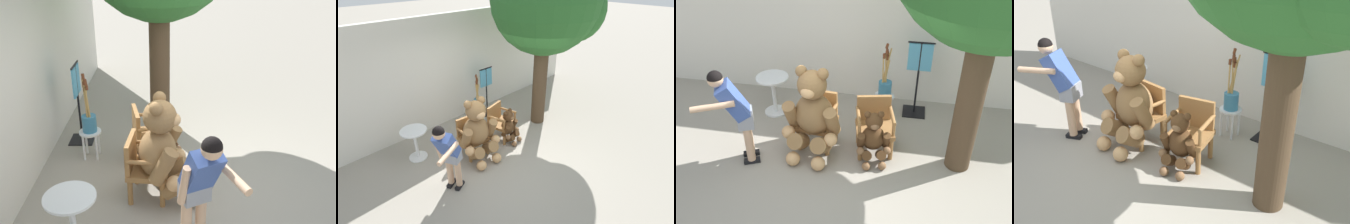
# 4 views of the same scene
# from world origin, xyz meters

# --- Properties ---
(ground_plane) EXTENTS (60.00, 60.00, 0.00)m
(ground_plane) POSITION_xyz_m (0.00, 0.00, 0.00)
(ground_plane) COLOR gray
(back_wall) EXTENTS (10.00, 0.16, 2.80)m
(back_wall) POSITION_xyz_m (0.00, 2.40, 1.40)
(back_wall) COLOR silver
(back_wall) RESTS_ON ground
(wooden_chair_left) EXTENTS (0.61, 0.57, 0.86)m
(wooden_chair_left) POSITION_xyz_m (-0.44, 0.74, 0.46)
(wooden_chair_left) COLOR olive
(wooden_chair_left) RESTS_ON ground
(wooden_chair_right) EXTENTS (0.66, 0.63, 0.86)m
(wooden_chair_right) POSITION_xyz_m (0.44, 0.74, 0.46)
(wooden_chair_right) COLOR olive
(wooden_chair_right) RESTS_ON ground
(teddy_bear_large) EXTENTS (0.87, 0.85, 1.44)m
(teddy_bear_large) POSITION_xyz_m (-0.46, 0.48, 0.70)
(teddy_bear_large) COLOR olive
(teddy_bear_large) RESTS_ON ground
(teddy_bear_small) EXTENTS (0.53, 0.53, 0.85)m
(teddy_bear_small) POSITION_xyz_m (0.46, 0.45, 0.41)
(teddy_bear_small) COLOR #4C3019
(teddy_bear_small) RESTS_ON ground
(person_visitor) EXTENTS (0.70, 0.69, 1.53)m
(person_visitor) POSITION_xyz_m (-1.46, 0.09, 0.91)
(person_visitor) COLOR black
(person_visitor) RESTS_ON ground
(white_stool) EXTENTS (0.34, 0.34, 0.46)m
(white_stool) POSITION_xyz_m (0.51, 1.63, 0.36)
(white_stool) COLOR silver
(white_stool) RESTS_ON ground
(brush_bucket) EXTENTS (0.22, 0.22, 0.94)m
(brush_bucket) POSITION_xyz_m (0.50, 1.63, 0.67)
(brush_bucket) COLOR teal
(brush_bucket) RESTS_ON white_stool
(round_side_table) EXTENTS (0.56, 0.56, 0.72)m
(round_side_table) POSITION_xyz_m (-1.43, 1.45, 0.45)
(round_side_table) COLOR silver
(round_side_table) RESTS_ON ground
(clothing_display_stand) EXTENTS (0.44, 0.40, 1.36)m
(clothing_display_stand) POSITION_xyz_m (1.04, 1.90, 0.72)
(clothing_display_stand) COLOR black
(clothing_display_stand) RESTS_ON ground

